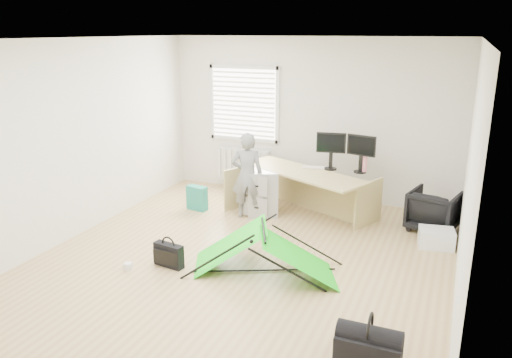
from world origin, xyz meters
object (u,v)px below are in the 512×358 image
at_px(person, 247,176).
at_px(laptop_bag, 169,255).
at_px(monitor_left, 331,156).
at_px(office_chair, 433,211).
at_px(desk, 301,194).
at_px(kite, 263,251).
at_px(duffel_bag, 368,349).
at_px(storage_crate, 436,238).
at_px(filing_cabinet, 263,191).
at_px(thermos, 365,165).
at_px(monitor_right, 361,159).

distance_m(person, laptop_bag, 2.00).
height_order(monitor_left, office_chair, monitor_left).
bearing_deg(desk, kite, -60.20).
relative_size(person, duffel_bag, 2.36).
height_order(storage_crate, laptop_bag, laptop_bag).
xyz_separation_m(monitor_left, person, (-1.12, -0.66, -0.26)).
height_order(person, laptop_bag, person).
xyz_separation_m(storage_crate, laptop_bag, (-2.99, -1.87, 0.02)).
bearing_deg(laptop_bag, kite, 24.29).
relative_size(monitor_left, office_chair, 0.68).
bearing_deg(office_chair, filing_cabinet, 20.05).
bearing_deg(storage_crate, kite, -140.17).
bearing_deg(laptop_bag, thermos, 62.94).
relative_size(desk, duffel_bag, 3.73).
bearing_deg(desk, office_chair, 30.33).
relative_size(thermos, storage_crate, 0.57).
height_order(thermos, office_chair, thermos).
bearing_deg(thermos, desk, -161.49).
bearing_deg(filing_cabinet, laptop_bag, -122.22).
xyz_separation_m(person, storage_crate, (2.78, -0.04, -0.54)).
relative_size(desk, monitor_left, 4.74).
bearing_deg(monitor_left, monitor_right, -10.20).
xyz_separation_m(office_chair, laptop_bag, (-2.90, -2.47, -0.15)).
xyz_separation_m(storage_crate, duffel_bag, (-0.38, -2.78, -0.00)).
xyz_separation_m(filing_cabinet, person, (-0.13, -0.30, 0.31)).
distance_m(monitor_left, thermos, 0.53).
distance_m(office_chair, duffel_bag, 3.39).
xyz_separation_m(filing_cabinet, kite, (0.78, -1.90, -0.09)).
bearing_deg(laptop_bag, monitor_right, 63.73).
bearing_deg(person, kite, 100.62).
height_order(thermos, person, person).
xyz_separation_m(filing_cabinet, laptop_bag, (-0.34, -2.22, -0.21)).
bearing_deg(laptop_bag, desk, 75.85).
xyz_separation_m(desk, office_chair, (1.94, 0.18, -0.06)).
xyz_separation_m(desk, thermos, (0.90, 0.30, 0.49)).
relative_size(filing_cabinet, laptop_bag, 1.82).
relative_size(desk, thermos, 8.23).
distance_m(desk, filing_cabinet, 0.62).
relative_size(monitor_right, person, 0.33).
relative_size(thermos, person, 0.19).
height_order(desk, laptop_bag, desk).
bearing_deg(filing_cabinet, office_chair, -17.71).
bearing_deg(person, monitor_left, -168.51).
distance_m(thermos, laptop_bag, 3.26).
bearing_deg(duffel_bag, laptop_bag, 160.76).
distance_m(monitor_right, laptop_bag, 3.23).
bearing_deg(monitor_right, kite, -93.88).
relative_size(desk, storage_crate, 4.68).
relative_size(office_chair, kite, 0.38).
bearing_deg(thermos, storage_crate, -32.19).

